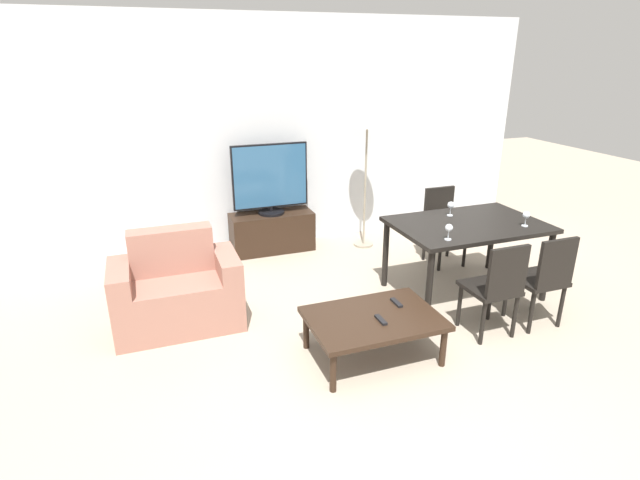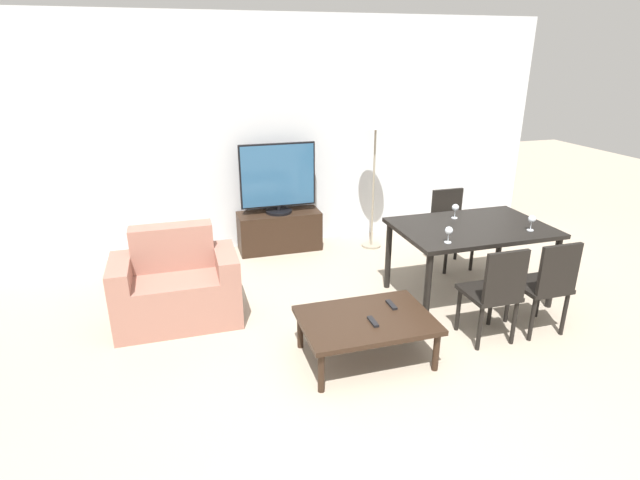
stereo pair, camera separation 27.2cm
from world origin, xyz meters
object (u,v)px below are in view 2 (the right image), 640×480
object	(u,v)px
dining_chair_near	(495,290)
wine_glass_center	(532,220)
wine_glass_left	(455,208)
tv	(278,179)
floor_lamp	(376,124)
dining_table	(471,234)
dining_chair_far	(450,224)
remote_primary	(373,322)
armchair	(177,288)
wine_glass_right	(449,232)
coffee_table	(366,322)
tv_stand	(279,231)
dining_chair_near_right	(547,282)
remote_secondary	(391,305)

from	to	relation	value
dining_chair_near	wine_glass_center	size ratio (longest dim) A/B	5.86
wine_glass_left	tv	bearing A→B (deg)	133.78
floor_lamp	dining_table	bearing A→B (deg)	-76.34
dining_table	floor_lamp	bearing A→B (deg)	103.66
tv	wine_glass_left	world-z (taller)	tv
tv	dining_chair_far	xyz separation A→B (m)	(1.74, -0.98, -0.41)
dining_chair_near	remote_primary	size ratio (longest dim) A/B	5.70
armchair	dining_chair_far	bearing A→B (deg)	8.61
dining_table	wine_glass_right	distance (m)	0.58
coffee_table	tv_stand	bearing A→B (deg)	93.57
wine_glass_left	wine_glass_right	world-z (taller)	same
wine_glass_right	dining_table	bearing A→B (deg)	36.34
dining_chair_far	dining_chair_near_right	world-z (taller)	same
tv	remote_primary	size ratio (longest dim) A/B	5.97
tv_stand	wine_glass_left	world-z (taller)	wine_glass_left
dining_chair_far	wine_glass_left	xyz separation A→B (m)	(-0.29, -0.53, 0.37)
dining_table	dining_chair_far	size ratio (longest dim) A/B	1.67
dining_table	remote_secondary	size ratio (longest dim) A/B	9.53
dining_chair_far	dining_chair_near_right	distance (m)	1.56
floor_lamp	dining_chair_near	bearing A→B (deg)	-86.94
tv	dining_chair_near_right	size ratio (longest dim) A/B	1.05
tv_stand	coffee_table	distance (m)	2.49
dining_table	dining_chair_near_right	xyz separation A→B (m)	(0.25, -0.78, -0.19)
dining_chair_far	remote_primary	xyz separation A→B (m)	(-1.57, -1.58, -0.11)
wine_glass_center	armchair	bearing A→B (deg)	169.34
dining_chair_near_right	floor_lamp	size ratio (longest dim) A/B	0.50
tv_stand	dining_chair_far	xyz separation A→B (m)	(1.74, -0.99, 0.24)
wine_glass_right	coffee_table	bearing A→B (deg)	-156.58
wine_glass_left	remote_primary	bearing A→B (deg)	-140.67
dining_chair_far	remote_primary	world-z (taller)	dining_chair_far
tv	remote_secondary	size ratio (longest dim) A/B	5.97
wine_glass_center	remote_secondary	bearing A→B (deg)	-167.90
dining_chair_near_right	coffee_table	bearing A→B (deg)	177.66
dining_chair_far	remote_primary	bearing A→B (deg)	-134.81
dining_chair_near	remote_secondary	size ratio (longest dim) A/B	5.70
tv	wine_glass_right	world-z (taller)	tv
dining_table	armchair	bearing A→B (deg)	173.14
dining_chair_near_right	wine_glass_center	world-z (taller)	wine_glass_center
tv	dining_chair_far	bearing A→B (deg)	-29.45
dining_chair_near	remote_secondary	bearing A→B (deg)	167.20
dining_chair_near	dining_chair_near_right	world-z (taller)	same
wine_glass_left	wine_glass_right	xyz separation A→B (m)	(-0.41, -0.58, 0.00)
tv_stand	coffee_table	world-z (taller)	tv_stand
wine_glass_center	wine_glass_left	bearing A→B (deg)	132.89
coffee_table	wine_glass_left	distance (m)	1.70
armchair	tv_stand	distance (m)	1.90
tv	remote_primary	distance (m)	2.62
armchair	dining_chair_near_right	size ratio (longest dim) A/B	1.25
floor_lamp	wine_glass_center	bearing A→B (deg)	-65.75
tv_stand	wine_glass_right	world-z (taller)	wine_glass_right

